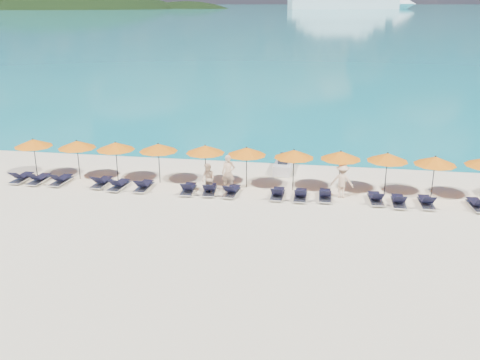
# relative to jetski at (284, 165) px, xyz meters

# --- Properties ---
(ground) EXTENTS (1400.00, 1400.00, 0.00)m
(ground) POSITION_rel_jetski_xyz_m (-1.71, -8.53, -0.38)
(ground) COLOR beige
(sea) EXTENTS (1600.00, 1300.00, 0.01)m
(sea) POSITION_rel_jetski_xyz_m (-1.71, 651.47, -0.38)
(sea) COLOR #1FA9B2
(sea) RESTS_ON ground
(headland_main) EXTENTS (374.00, 242.00, 126.50)m
(headland_main) POSITION_rel_jetski_xyz_m (-301.71, 531.47, -38.38)
(headland_main) COLOR black
(headland_main) RESTS_ON ground
(headland_small) EXTENTS (162.00, 126.00, 85.50)m
(headland_small) POSITION_rel_jetski_xyz_m (-151.71, 551.47, -35.38)
(headland_small) COLOR black
(headland_small) RESTS_ON ground
(jetski) EXTENTS (1.07, 2.64, 0.93)m
(jetski) POSITION_rel_jetski_xyz_m (0.00, 0.00, 0.00)
(jetski) COLOR silver
(jetski) RESTS_ON ground
(beachgoer_a) EXTENTS (0.72, 0.49, 1.93)m
(beachgoer_a) POSITION_rel_jetski_xyz_m (-2.62, -3.82, 0.58)
(beachgoer_a) COLOR #DDB088
(beachgoer_a) RESTS_ON ground
(beachgoer_b) EXTENTS (0.92, 0.83, 1.64)m
(beachgoer_b) POSITION_rel_jetski_xyz_m (-3.55, -4.53, 0.44)
(beachgoer_b) COLOR #DDB088
(beachgoer_b) RESTS_ON ground
(beachgoer_c) EXTENTS (1.23, 0.73, 1.79)m
(beachgoer_c) POSITION_rel_jetski_xyz_m (3.30, -3.92, 0.51)
(beachgoer_c) COLOR #DDB088
(beachgoer_c) RESTS_ON ground
(umbrella_0) EXTENTS (2.10, 2.10, 2.28)m
(umbrella_0) POSITION_rel_jetski_xyz_m (-13.83, -3.38, 1.64)
(umbrella_0) COLOR black
(umbrella_0) RESTS_ON ground
(umbrella_1) EXTENTS (2.10, 2.10, 2.28)m
(umbrella_1) POSITION_rel_jetski_xyz_m (-11.26, -3.30, 1.64)
(umbrella_1) COLOR black
(umbrella_1) RESTS_ON ground
(umbrella_2) EXTENTS (2.10, 2.10, 2.28)m
(umbrella_2) POSITION_rel_jetski_xyz_m (-9.01, -3.29, 1.64)
(umbrella_2) COLOR black
(umbrella_2) RESTS_ON ground
(umbrella_3) EXTENTS (2.10, 2.10, 2.28)m
(umbrella_3) POSITION_rel_jetski_xyz_m (-6.60, -3.19, 1.64)
(umbrella_3) COLOR black
(umbrella_3) RESTS_ON ground
(umbrella_4) EXTENTS (2.10, 2.10, 2.28)m
(umbrella_4) POSITION_rel_jetski_xyz_m (-4.00, -3.13, 1.64)
(umbrella_4) COLOR black
(umbrella_4) RESTS_ON ground
(umbrella_5) EXTENTS (2.10, 2.10, 2.28)m
(umbrella_5) POSITION_rel_jetski_xyz_m (-1.75, -3.17, 1.64)
(umbrella_5) COLOR black
(umbrella_5) RESTS_ON ground
(umbrella_6) EXTENTS (2.10, 2.10, 2.28)m
(umbrella_6) POSITION_rel_jetski_xyz_m (0.77, -3.24, 1.64)
(umbrella_6) COLOR black
(umbrella_6) RESTS_ON ground
(umbrella_7) EXTENTS (2.10, 2.10, 2.28)m
(umbrella_7) POSITION_rel_jetski_xyz_m (3.17, -3.12, 1.64)
(umbrella_7) COLOR black
(umbrella_7) RESTS_ON ground
(umbrella_8) EXTENTS (2.10, 2.10, 2.28)m
(umbrella_8) POSITION_rel_jetski_xyz_m (5.53, -3.08, 1.64)
(umbrella_8) COLOR black
(umbrella_8) RESTS_ON ground
(umbrella_9) EXTENTS (2.10, 2.10, 2.28)m
(umbrella_9) POSITION_rel_jetski_xyz_m (7.82, -3.35, 1.64)
(umbrella_9) COLOR black
(umbrella_9) RESTS_ON ground
(lounger_0) EXTENTS (0.69, 1.73, 0.66)m
(lounger_0) POSITION_rel_jetski_xyz_m (-14.26, -4.26, -0.15)
(lounger_0) COLOR silver
(lounger_0) RESTS_ON ground
(lounger_1) EXTENTS (0.70, 1.73, 0.66)m
(lounger_1) POSITION_rel_jetski_xyz_m (-13.18, -4.34, -0.15)
(lounger_1) COLOR silver
(lounger_1) RESTS_ON ground
(lounger_2) EXTENTS (0.72, 1.73, 0.66)m
(lounger_2) POSITION_rel_jetski_xyz_m (-11.90, -4.29, -0.15)
(lounger_2) COLOR silver
(lounger_2) RESTS_ON ground
(lounger_3) EXTENTS (0.72, 1.73, 0.66)m
(lounger_3) POSITION_rel_jetski_xyz_m (-9.54, -4.27, -0.15)
(lounger_3) COLOR silver
(lounger_3) RESTS_ON ground
(lounger_4) EXTENTS (0.79, 1.75, 0.66)m
(lounger_4) POSITION_rel_jetski_xyz_m (-8.44, -4.56, -0.15)
(lounger_4) COLOR silver
(lounger_4) RESTS_ON ground
(lounger_5) EXTENTS (0.68, 1.72, 0.66)m
(lounger_5) POSITION_rel_jetski_xyz_m (-7.08, -4.49, -0.15)
(lounger_5) COLOR silver
(lounger_5) RESTS_ON ground
(lounger_6) EXTENTS (0.71, 1.73, 0.66)m
(lounger_6) POSITION_rel_jetski_xyz_m (-4.61, -4.56, -0.15)
(lounger_6) COLOR silver
(lounger_6) RESTS_ON ground
(lounger_7) EXTENTS (0.79, 1.75, 0.66)m
(lounger_7) POSITION_rel_jetski_xyz_m (-3.49, -4.50, -0.15)
(lounger_7) COLOR silver
(lounger_7) RESTS_ON ground
(lounger_8) EXTENTS (0.78, 1.75, 0.66)m
(lounger_8) POSITION_rel_jetski_xyz_m (-2.32, -4.52, -0.15)
(lounger_8) COLOR silver
(lounger_8) RESTS_ON ground
(lounger_9) EXTENTS (0.66, 1.71, 0.66)m
(lounger_9) POSITION_rel_jetski_xyz_m (0.08, -4.53, -0.15)
(lounger_9) COLOR silver
(lounger_9) RESTS_ON ground
(lounger_10) EXTENTS (0.62, 1.70, 0.66)m
(lounger_10) POSITION_rel_jetski_xyz_m (1.24, -4.56, -0.15)
(lounger_10) COLOR silver
(lounger_10) RESTS_ON ground
(lounger_11) EXTENTS (0.65, 1.71, 0.66)m
(lounger_11) POSITION_rel_jetski_xyz_m (2.48, -4.38, -0.15)
(lounger_11) COLOR silver
(lounger_11) RESTS_ON ground
(lounger_12) EXTENTS (0.76, 1.75, 0.66)m
(lounger_12) POSITION_rel_jetski_xyz_m (4.98, -4.41, -0.15)
(lounger_12) COLOR silver
(lounger_12) RESTS_ON ground
(lounger_13) EXTENTS (0.62, 1.70, 0.66)m
(lounger_13) POSITION_rel_jetski_xyz_m (6.07, -4.63, -0.15)
(lounger_13) COLOR silver
(lounger_13) RESTS_ON ground
(lounger_14) EXTENTS (0.68, 1.72, 0.66)m
(lounger_14) POSITION_rel_jetski_xyz_m (7.40, -4.52, -0.15)
(lounger_14) COLOR silver
(lounger_14) RESTS_ON ground
(lounger_15) EXTENTS (0.77, 1.75, 0.66)m
(lounger_15) POSITION_rel_jetski_xyz_m (9.77, -4.49, -0.15)
(lounger_15) COLOR silver
(lounger_15) RESTS_ON ground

